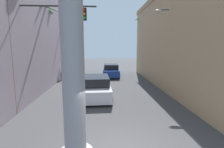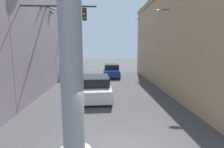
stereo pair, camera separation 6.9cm
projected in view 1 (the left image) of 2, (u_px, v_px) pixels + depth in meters
ground_plane at (109, 88)px, 15.93m from camera, size 83.55×83.55×0.00m
building_right at (221, 39)px, 13.89m from camera, size 9.04×24.07×8.65m
street_lamp at (178, 42)px, 13.67m from camera, size 2.35×0.28×6.62m
traffic_light_mast at (41, 37)px, 10.33m from camera, size 4.85×0.32×6.13m
car_lead at (96, 87)px, 12.83m from camera, size 2.30×4.81×1.56m
car_far at (111, 71)px, 21.83m from camera, size 2.01×4.36×1.56m
palm_tree_mid_left at (40, 33)px, 14.95m from camera, size 3.49×3.31×7.37m
palm_tree_far_right at (144, 37)px, 24.56m from camera, size 2.73×2.55×7.98m
palm_tree_far_left at (64, 34)px, 22.26m from camera, size 2.62×2.59×8.49m
palm_tree_near_left at (6, 39)px, 8.92m from camera, size 2.55×2.77×7.09m
pedestrian_far_left at (62, 71)px, 19.43m from camera, size 0.47×0.47×1.71m
fire_hydrant at (217, 114)px, 8.73m from camera, size 0.22×0.22×0.72m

